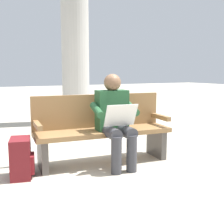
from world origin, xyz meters
name	(u,v)px	position (x,y,z in m)	size (l,w,h in m)	color
ground_plane	(104,163)	(0.00, 0.00, 0.00)	(40.00, 40.00, 0.00)	#B7AD99
bench_near	(102,128)	(-0.01, -0.07, 0.46)	(1.84, 0.67, 0.90)	olive
person_seated	(115,118)	(-0.08, 0.17, 0.63)	(0.60, 0.60, 1.18)	#23512D
backpack	(21,158)	(1.07, 0.03, 0.23)	(0.32, 0.39, 0.46)	maroon
support_pillar	(75,36)	(-0.78, -3.05, 2.01)	(0.63, 0.63, 4.02)	#B2AFA8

